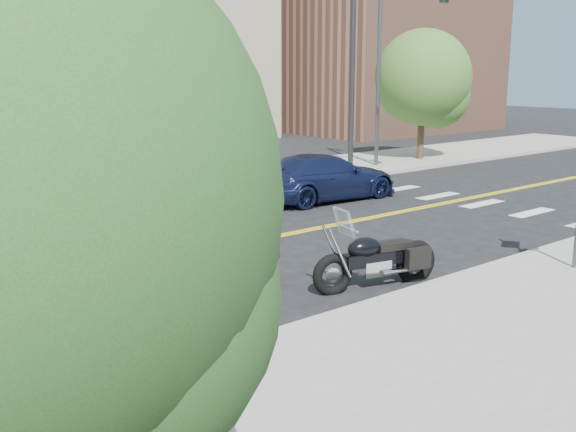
% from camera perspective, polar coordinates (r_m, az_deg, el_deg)
% --- Properties ---
extents(ground_plane, '(120.00, 120.00, 0.00)m').
position_cam_1_polar(ground_plane, '(15.89, -5.24, -2.58)').
color(ground_plane, black).
rests_on(ground_plane, ground).
extents(sidewalk_near, '(60.00, 5.00, 0.15)m').
position_cam_1_polar(sidewalk_near, '(10.83, 18.13, -9.99)').
color(sidewalk_near, '#9E9B91').
rests_on(sidewalk_near, ground_plane).
extents(sidewalk_far, '(60.00, 5.00, 0.15)m').
position_cam_1_polar(sidewalk_far, '(22.34, -16.17, 1.53)').
color(sidewalk_far, '#9E9B91').
rests_on(sidewalk_far, ground_plane).
extents(building_right, '(14.00, 12.00, 12.00)m').
position_cam_1_polar(building_right, '(47.66, 7.36, 14.56)').
color(building_right, '#8C5947').
rests_on(building_right, ground_plane).
extents(lamp_post, '(0.16, 0.16, 8.00)m').
position_cam_1_polar(lamp_post, '(28.18, 7.69, 12.38)').
color(lamp_post, '#4C4C51').
rests_on(lamp_post, sidewalk_far).
extents(traffic_light, '(0.28, 4.50, 7.00)m').
position_cam_1_polar(traffic_light, '(25.75, 6.98, 13.58)').
color(traffic_light, black).
rests_on(traffic_light, sidewalk_far).
extents(motorcyclist, '(0.83, 0.64, 2.15)m').
position_cam_1_polar(motorcyclist, '(12.80, -1.88, -1.23)').
color(motorcyclist, '#B2B3B7').
rests_on(motorcyclist, ground).
extents(motorcycle, '(2.73, 1.37, 1.60)m').
position_cam_1_polar(motorcycle, '(12.85, 7.56, -2.55)').
color(motorcycle, black).
rests_on(motorcycle, ground).
extents(suv, '(6.64, 4.05, 1.72)m').
position_cam_1_polar(suv, '(13.83, -22.40, -2.06)').
color(suv, '#B9B588').
rests_on(suv, ground).
extents(parked_car_silver, '(4.72, 2.64, 1.47)m').
position_cam_1_polar(parked_car_silver, '(17.98, -20.44, 0.85)').
color(parked_car_silver, '#A8AAB0').
rests_on(parked_car_silver, ground).
extents(parked_car_blue, '(5.16, 2.34, 1.47)m').
position_cam_1_polar(parked_car_blue, '(21.35, 3.09, 3.31)').
color(parked_car_blue, '#171F47').
rests_on(parked_car_blue, ground).
extents(tree_far_a, '(3.88, 3.88, 5.30)m').
position_cam_1_polar(tree_far_a, '(21.32, -19.56, 9.70)').
color(tree_far_a, '#382619').
rests_on(tree_far_a, ground).
extents(tree_far_b, '(4.21, 4.21, 5.82)m').
position_cam_1_polar(tree_far_b, '(30.61, 11.37, 11.41)').
color(tree_far_b, '#382619').
rests_on(tree_far_b, ground).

